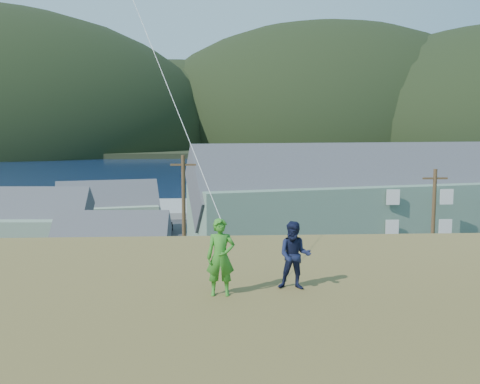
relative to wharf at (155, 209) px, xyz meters
name	(u,v)px	position (x,y,z in m)	size (l,w,h in m)	color
ground	(186,311)	(6.00, -40.00, -0.45)	(900.00, 900.00, 0.00)	#0A1638
grass_strip	(184,322)	(6.00, -42.00, -0.40)	(110.00, 8.00, 0.10)	#4C3D19
waterfront_lot	(194,249)	(6.00, -23.00, -0.39)	(72.00, 36.00, 0.12)	#28282B
wharf	(155,209)	(0.00, 0.00, 0.00)	(26.00, 14.00, 0.90)	gray
far_shore	(209,144)	(6.00, 290.00, 0.55)	(900.00, 320.00, 2.00)	black
far_hills	(270,145)	(41.59, 239.38, 1.55)	(760.00, 265.00, 143.00)	black
lodge	(357,195)	(22.17, -19.50, 4.06)	(34.55, 16.43, 11.72)	slate
shed_palegreen_near	(32,225)	(-8.24, -24.33, 2.26)	(10.16, 6.70, 7.19)	gray
shed_white	(111,253)	(0.57, -34.69, 2.02)	(8.26, 5.69, 6.43)	silver
shed_palegreen_far	(108,210)	(-3.16, -15.99, 2.22)	(11.41, 8.05, 6.97)	gray
utility_poles	(167,231)	(4.82, -38.50, 4.25)	(33.36, 0.24, 9.61)	#47331E
parked_cars	(108,231)	(-2.80, -18.07, 0.41)	(24.59, 11.21, 1.58)	#37628B
kite_flyer_green	(221,257)	(7.84, -59.56, 7.66)	(0.66, 0.43, 1.82)	#338323
kite_flyer_navy	(295,255)	(9.64, -59.16, 7.58)	(0.81, 0.63, 1.66)	#141938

